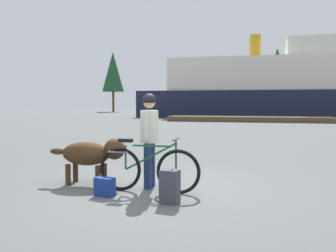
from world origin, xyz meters
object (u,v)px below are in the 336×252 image
object	(u,v)px
bicycle	(148,169)
person_cyclist	(149,131)
backpack	(170,187)
dog	(91,154)
handbag_pannier	(105,187)
ferry_boat	(293,89)

from	to	relation	value
bicycle	person_cyclist	distance (m)	0.70
bicycle	backpack	distance (m)	0.79
dog	handbag_pannier	xyz separation A→B (m)	(0.59, -0.73, -0.42)
bicycle	handbag_pannier	distance (m)	0.78
backpack	ferry_boat	distance (m)	33.61
person_cyclist	ferry_boat	distance (m)	32.73
dog	backpack	bearing A→B (deg)	-27.66
bicycle	dog	world-z (taller)	bicycle
backpack	dog	bearing A→B (deg)	152.34
bicycle	handbag_pannier	xyz separation A→B (m)	(-0.61, -0.40, -0.25)
backpack	handbag_pannier	xyz separation A→B (m)	(-1.14, 0.17, -0.10)
dog	backpack	world-z (taller)	dog
bicycle	person_cyclist	size ratio (longest dim) A/B	1.06
bicycle	backpack	world-z (taller)	bicycle
person_cyclist	backpack	bearing A→B (deg)	-56.92
dog	ferry_boat	bearing A→B (deg)	79.39
backpack	handbag_pannier	world-z (taller)	backpack
person_cyclist	ferry_boat	world-z (taller)	ferry_boat
handbag_pannier	dog	bearing A→B (deg)	128.71
ferry_boat	bicycle	bearing A→B (deg)	-98.45
backpack	handbag_pannier	distance (m)	1.15
person_cyclist	dog	distance (m)	1.20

